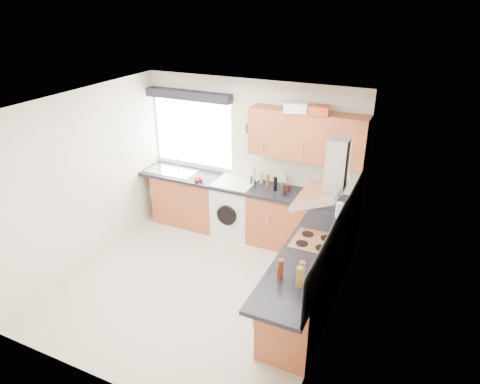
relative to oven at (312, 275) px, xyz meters
The scene contains 40 objects.
ground_plane 1.59m from the oven, 168.69° to the right, with size 3.60×3.60×0.00m, color beige.
ceiling 2.58m from the oven, 168.69° to the right, with size 3.60×3.60×0.02m, color white.
wall_back 2.28m from the oven, 135.00° to the left, with size 3.60×0.02×2.50m, color silver.
wall_front 2.71m from the oven, 125.54° to the right, with size 3.60×0.02×2.50m, color silver.
wall_left 3.41m from the oven, behind, with size 0.02×3.60×2.50m, color silver.
wall_right 0.93m from the oven, 45.00° to the right, with size 0.02×3.60×2.50m, color silver.
window 3.16m from the oven, 149.70° to the left, with size 1.40×0.02×1.10m, color silver.
window_blind 3.40m from the oven, 151.23° to the left, with size 1.50×0.18×0.14m, color black.
splashback 0.81m from the oven, ahead, with size 0.01×3.00×0.54m, color white.
base_cab_back 2.01m from the oven, 142.90° to the left, with size 3.00×0.58×0.86m, color brown.
base_cab_corner 1.20m from the oven, 90.00° to the left, with size 0.60×0.60×0.86m, color brown.
base_cab_right 0.15m from the oven, 86.19° to the right, with size 0.58×2.10×0.86m, color brown.
worktop_back 1.98m from the oven, 141.34° to the left, with size 3.60×0.62×0.05m, color black.
worktop_right 0.55m from the oven, 90.00° to the right, with size 0.62×2.42×0.05m, color black.
sink 3.12m from the oven, 157.02° to the left, with size 0.84×0.46×0.10m, color #B0B0B0, non-canonical shape.
oven is the anchor object (origin of this frame).
hob_plate 0.49m from the oven, 90.00° to the left, with size 0.52×0.52×0.01m, color #B0B0B0.
extractor_hood 1.35m from the oven, ahead, with size 0.52×0.78×0.66m, color #B0B0B0, non-canonical shape.
upper_cabinets 1.99m from the oven, 112.54° to the left, with size 1.70×0.35×0.70m, color brown.
washing_machine 2.05m from the oven, 143.52° to the left, with size 0.63×0.60×0.92m, color silver.
wall_clock 2.44m from the oven, 134.80° to the left, with size 0.26×0.26×0.04m, color black.
casserole 2.28m from the oven, 120.32° to the left, with size 0.32×0.23×0.13m, color silver.
storage_box 2.20m from the oven, 107.30° to the left, with size 0.26×0.22×0.12m, color #AA3B1D.
utensil_pot 1.24m from the oven, 108.43° to the left, with size 0.09×0.09×0.13m, color slate.
kitchen_roll 0.96m from the oven, 80.91° to the left, with size 0.10×0.10×0.21m, color silver.
tomato_cluster 2.47m from the oven, 155.25° to the left, with size 0.13×0.13×0.06m, color red, non-canonical shape.
jar_0 1.76m from the oven, 131.54° to the left, with size 0.05×0.05×0.22m, color brown.
jar_1 1.31m from the oven, 112.12° to the left, with size 0.04×0.04×0.26m, color olive.
jar_2 1.73m from the oven, 121.87° to the left, with size 0.08×0.08×0.23m, color #B5AF9B.
jar_3 1.94m from the oven, 137.96° to the left, with size 0.04×0.04×0.14m, color navy.
jar_4 1.63m from the oven, 128.83° to the left, with size 0.06×0.06×0.22m, color black.
jar_5 1.83m from the oven, 137.39° to the left, with size 0.04×0.04×0.11m, color black.
jar_6 1.56m from the oven, 121.39° to the left, with size 0.07×0.07×0.10m, color #361315.
jar_7 1.60m from the oven, 123.42° to the left, with size 0.07×0.07×0.12m, color brown.
jar_8 2.01m from the oven, 136.00° to the left, with size 0.07×0.07×0.26m, color #BFB5A3.
jar_9 1.94m from the oven, 132.52° to the left, with size 0.04×0.04×0.17m, color #B9AA9E.
jar_10 1.46m from the oven, 126.22° to the left, with size 0.07×0.07×0.19m, color black.
bottle_0 1.10m from the oven, 84.17° to the right, with size 0.07×0.07×0.24m, color brown.
bottle_1 1.05m from the oven, 98.75° to the right, with size 0.07×0.07×0.23m, color #562012.
bottle_2 1.02m from the oven, 83.88° to the right, with size 0.07×0.07×0.24m, color brown.
Camera 1 is at (2.54, -4.11, 3.66)m, focal length 32.00 mm.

